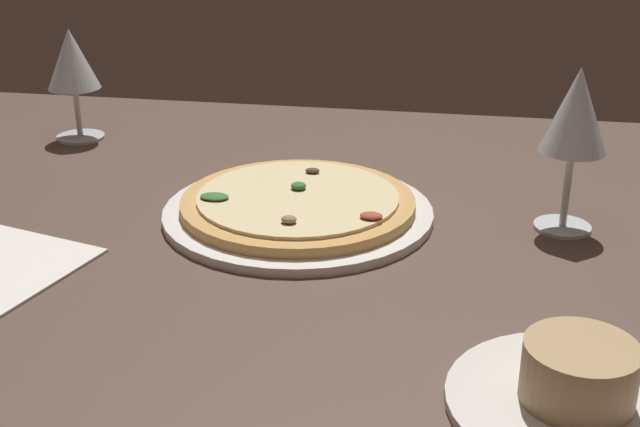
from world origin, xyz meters
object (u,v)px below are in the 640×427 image
ramekin_on_saucer (577,388)px  wine_glass_far (576,116)px  pizza_main (298,207)px  wine_glass_near (72,63)px

ramekin_on_saucer → wine_glass_far: (-1.92, -32.94, 10.82)cm
pizza_main → wine_glass_far: size_ratio=1.70×
pizza_main → ramekin_on_saucer: size_ratio=1.59×
pizza_main → wine_glass_far: bearing=-176.3°
pizza_main → ramekin_on_saucer: ramekin_on_saucer is taller
pizza_main → wine_glass_near: 43.44cm
wine_glass_far → wine_glass_near: size_ratio=1.14×
pizza_main → wine_glass_far: (-28.64, -1.84, 11.42)cm
ramekin_on_saucer → wine_glass_near: size_ratio=1.21×
wine_glass_far → wine_glass_near: wine_glass_far is taller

